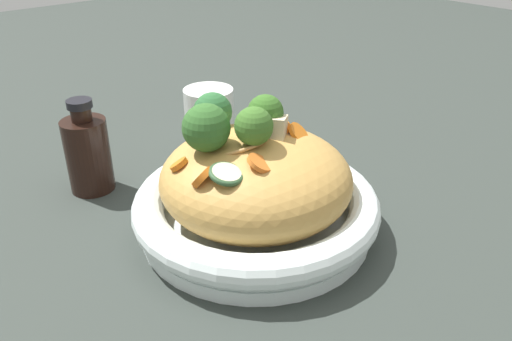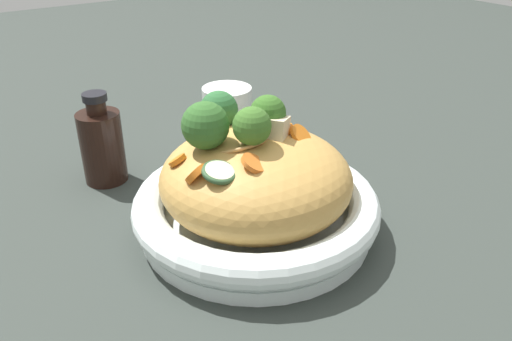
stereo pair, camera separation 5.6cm
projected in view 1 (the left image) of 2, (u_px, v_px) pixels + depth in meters
The scene contains 9 objects.
ground_plane at pixel (256, 228), 0.60m from camera, with size 3.00×3.00×0.00m, color #2E3530.
serving_bowl at pixel (256, 209), 0.58m from camera, with size 0.28×0.28×0.05m.
noodle_heap at pixel (256, 178), 0.56m from camera, with size 0.21×0.21×0.11m.
broccoli_florets at pixel (227, 121), 0.54m from camera, with size 0.14×0.13×0.07m.
carrot_coins at pixel (245, 155), 0.52m from camera, with size 0.10×0.16×0.03m.
zucchini_slices at pixel (253, 132), 0.57m from camera, with size 0.12×0.16×0.04m.
chicken_chunks at pixel (265, 127), 0.55m from camera, with size 0.05×0.05×0.03m.
soy_sauce_bottle at pixel (88, 153), 0.65m from camera, with size 0.06×0.06×0.12m.
drinking_glass at pixel (209, 116), 0.79m from camera, with size 0.08×0.08×0.09m.
Camera 1 is at (-0.37, 0.33, 0.34)m, focal length 35.91 mm.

